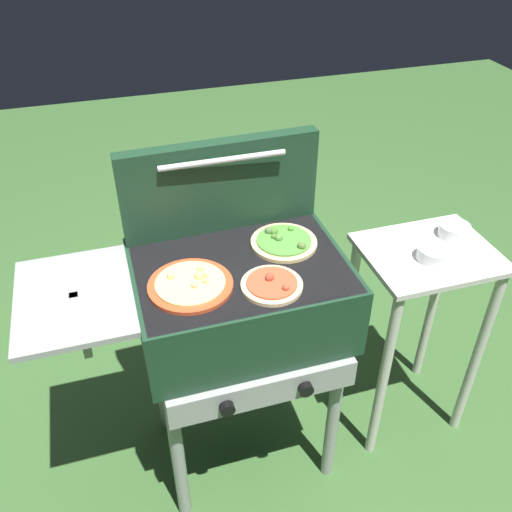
# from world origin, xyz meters

# --- Properties ---
(ground_plane) EXTENTS (8.00, 8.00, 0.00)m
(ground_plane) POSITION_xyz_m (0.00, 0.00, 0.00)
(ground_plane) COLOR #38602D
(grill) EXTENTS (0.96, 0.53, 0.90)m
(grill) POSITION_xyz_m (-0.01, -0.00, 0.76)
(grill) COLOR #193823
(grill) RESTS_ON ground_plane
(grill_lid_open) EXTENTS (0.63, 0.09, 0.30)m
(grill_lid_open) POSITION_xyz_m (0.00, 0.21, 1.05)
(grill_lid_open) COLOR #193823
(grill_lid_open) RESTS_ON grill
(pizza_pepperoni) EXTENTS (0.18, 0.18, 0.03)m
(pizza_pepperoni) POSITION_xyz_m (0.06, -0.13, 0.91)
(pizza_pepperoni) COLOR beige
(pizza_pepperoni) RESTS_ON grill
(pizza_veggie) EXTENTS (0.21, 0.21, 0.04)m
(pizza_veggie) POSITION_xyz_m (0.16, 0.06, 0.91)
(pizza_veggie) COLOR #E0C17F
(pizza_veggie) RESTS_ON grill
(pizza_cheese) EXTENTS (0.24, 0.24, 0.04)m
(pizza_cheese) POSITION_xyz_m (-0.16, -0.06, 0.91)
(pizza_cheese) COLOR #C64723
(pizza_cheese) RESTS_ON grill
(prep_table) EXTENTS (0.44, 0.36, 0.81)m
(prep_table) POSITION_xyz_m (0.66, 0.00, 0.57)
(prep_table) COLOR beige
(prep_table) RESTS_ON ground_plane
(topping_bowl_near) EXTENTS (0.11, 0.11, 0.04)m
(topping_bowl_near) POSITION_xyz_m (0.78, 0.06, 0.83)
(topping_bowl_near) COLOR silver
(topping_bowl_near) RESTS_ON prep_table
(topping_bowl_far) EXTENTS (0.11, 0.11, 0.04)m
(topping_bowl_far) POSITION_xyz_m (0.64, -0.04, 0.83)
(topping_bowl_far) COLOR silver
(topping_bowl_far) RESTS_ON prep_table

